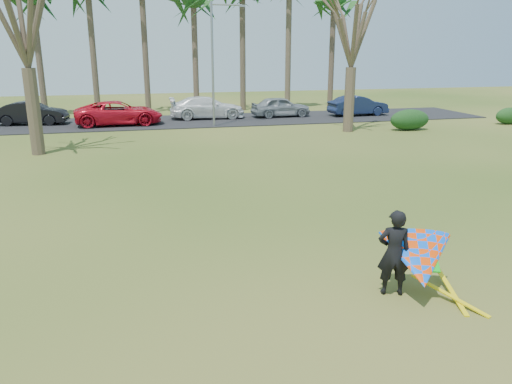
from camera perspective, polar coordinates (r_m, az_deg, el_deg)
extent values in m
plane|color=#20480F|center=(12.90, 2.14, -7.09)|extent=(100.00, 100.00, 0.00)
cube|color=black|center=(36.90, -8.67, 7.99)|extent=(46.00, 7.00, 0.06)
cylinder|color=#4A3B2C|center=(42.93, -23.56, 13.98)|extent=(0.48, 0.48, 9.00)
cylinder|color=brown|center=(42.49, -18.13, 14.96)|extent=(0.48, 0.48, 9.70)
cylinder|color=#4A392C|center=(42.42, -12.58, 15.83)|extent=(0.48, 0.48, 10.40)
cylinder|color=brown|center=(42.74, -6.97, 15.14)|extent=(0.48, 0.48, 9.00)
cylinder|color=#463A2A|center=(43.41, -1.54, 15.72)|extent=(0.48, 0.48, 9.70)
cylinder|color=brown|center=(44.44, 3.71, 16.15)|extent=(0.48, 0.48, 10.40)
cylinder|color=#4A392C|center=(45.80, 8.65, 15.13)|extent=(0.48, 0.48, 9.00)
cylinder|color=#46382A|center=(26.98, -24.06, 8.34)|extent=(0.64, 0.64, 4.20)
cylinder|color=#4F3E2F|center=(32.42, 10.62, 10.31)|extent=(0.64, 0.64, 3.99)
cylinder|color=gray|center=(33.84, -4.98, 14.15)|extent=(0.16, 0.16, 8.00)
cylinder|color=gray|center=(34.10, -3.37, 20.59)|extent=(2.00, 0.10, 0.10)
cube|color=gray|center=(34.30, -1.62, 20.50)|extent=(0.40, 0.18, 0.12)
ellipsoid|color=#133514|center=(34.07, 17.15, 7.90)|extent=(2.68, 1.22, 1.34)
ellipsoid|color=#153914|center=(39.47, 26.98, 7.77)|extent=(2.09, 0.98, 1.16)
imported|color=black|center=(37.94, -24.28, 8.21)|extent=(4.87, 2.21, 1.55)
imported|color=red|center=(35.74, -15.40, 8.71)|extent=(5.93, 2.91, 1.62)
imported|color=white|center=(37.97, -5.60, 9.58)|extent=(5.61, 2.41, 1.61)
imported|color=gray|center=(38.83, 2.83, 9.72)|extent=(4.59, 2.08, 1.53)
imported|color=#162144|center=(40.36, 11.59, 9.66)|extent=(4.73, 1.91, 1.53)
imported|color=black|center=(10.94, 15.49, -6.71)|extent=(0.79, 0.63, 1.89)
cone|color=#0559F8|center=(11.00, 18.15, -7.34)|extent=(2.13, 2.39, 2.02)
cube|color=#0CBF19|center=(11.02, 18.88, -7.65)|extent=(0.62, 0.60, 0.24)
cube|color=yellow|center=(11.37, 21.12, -11.49)|extent=(0.85, 1.66, 0.28)
cube|color=yellow|center=(11.63, 21.38, -10.90)|extent=(0.56, 1.76, 0.22)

